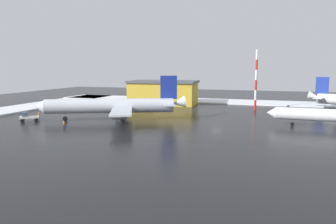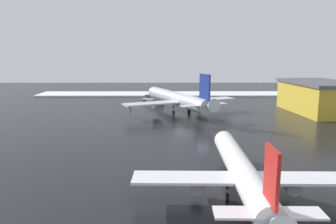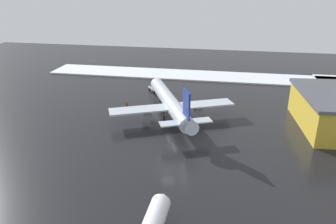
% 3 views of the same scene
% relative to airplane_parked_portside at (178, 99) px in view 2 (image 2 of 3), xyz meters
% --- Properties ---
extents(ground_plane, '(240.00, 240.00, 0.00)m').
position_rel_airplane_parked_portside_xyz_m(ground_plane, '(-26.32, -4.29, -3.84)').
color(ground_plane, black).
extents(snow_bank_right, '(14.00, 116.00, 0.47)m').
position_rel_airplane_parked_portside_xyz_m(snow_bank_right, '(40.68, -4.29, -3.61)').
color(snow_bank_right, white).
rests_on(snow_bank_right, ground_plane).
extents(airplane_parked_portside, '(36.97, 31.39, 11.63)m').
position_rel_airplane_parked_portside_xyz_m(airplane_parked_portside, '(0.00, 0.00, 0.00)').
color(airplane_parked_portside, silver).
rests_on(airplane_parked_portside, ground_plane).
extents(airplane_distant_tail, '(30.42, 25.17, 9.05)m').
position_rel_airplane_parked_portside_xyz_m(airplane_distant_tail, '(-53.70, -5.52, -0.85)').
color(airplane_distant_tail, white).
rests_on(airplane_distant_tail, ground_plane).
extents(pushback_tug, '(4.97, 4.58, 2.50)m').
position_rel_airplane_parked_portside_xyz_m(pushback_tug, '(19.68, 8.98, -2.56)').
color(pushback_tug, silver).
rests_on(pushback_tug, ground_plane).
extents(ground_crew_mid_apron, '(0.36, 0.36, 1.71)m').
position_rel_airplane_parked_portside_xyz_m(ground_crew_mid_apron, '(20.51, 4.07, -2.87)').
color(ground_crew_mid_apron, black).
rests_on(ground_crew_mid_apron, ground_plane).
extents(ground_crew_beside_wing, '(0.36, 0.36, 1.71)m').
position_rel_airplane_parked_portside_xyz_m(ground_crew_beside_wing, '(5.44, 13.77, -2.87)').
color(ground_crew_beside_wing, black).
rests_on(ground_crew_beside_wing, ground_plane).
extents(cargo_hangar, '(26.11, 16.93, 8.80)m').
position_rel_airplane_parked_portside_xyz_m(cargo_hangar, '(0.14, -39.64, 0.60)').
color(cargo_hangar, gold).
rests_on(cargo_hangar, ground_plane).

